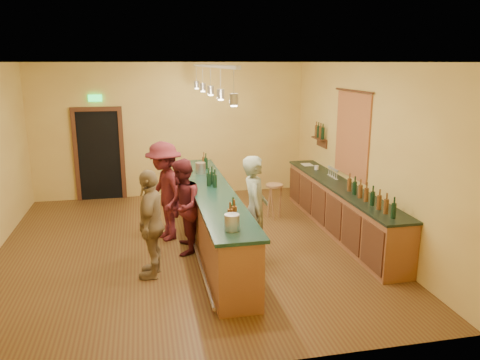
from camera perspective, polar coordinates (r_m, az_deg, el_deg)
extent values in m
plane|color=#593019|center=(8.46, -6.47, -8.13)|extent=(7.00, 7.00, 0.00)
cube|color=silver|center=(7.83, -7.14, 14.07)|extent=(6.50, 7.00, 0.02)
cube|color=gold|center=(11.44, -8.40, 6.00)|extent=(6.50, 0.02, 3.20)
cube|color=gold|center=(4.64, -2.81, -6.03)|extent=(6.50, 0.02, 3.20)
cube|color=gold|center=(8.88, 14.61, 3.34)|extent=(0.02, 7.00, 3.20)
cube|color=black|center=(11.54, -16.76, 2.84)|extent=(0.95, 0.06, 2.10)
cube|color=#482715|center=(11.57, -19.35, 2.68)|extent=(0.10, 0.08, 2.10)
cube|color=#482715|center=(11.48, -14.16, 2.96)|extent=(0.10, 0.08, 2.10)
cube|color=#482715|center=(11.36, -17.16, 8.27)|extent=(1.15, 0.08, 0.10)
cube|color=#19E54C|center=(11.33, -17.26, 9.52)|extent=(0.30, 0.04, 0.15)
cube|color=#A2202E|center=(9.19, 13.50, 5.34)|extent=(0.03, 1.40, 1.60)
cube|color=#482715|center=(10.56, 9.62, 5.01)|extent=(0.16, 0.55, 0.03)
cube|color=#482715|center=(10.61, 9.95, 4.48)|extent=(0.03, 0.55, 0.18)
cube|color=brown|center=(9.22, 12.06, -3.50)|extent=(0.55, 4.50, 0.90)
cube|color=black|center=(9.09, 12.21, -0.68)|extent=(0.60, 4.55, 0.04)
cylinder|color=silver|center=(10.24, 9.31, 1.50)|extent=(0.09, 0.09, 0.09)
cube|color=silver|center=(10.69, 8.20, 1.87)|extent=(0.22, 0.30, 0.01)
cube|color=brown|center=(8.34, -3.36, -4.74)|extent=(0.60, 5.00, 1.00)
cube|color=#132F25|center=(8.18, -3.41, -1.26)|extent=(0.70, 5.10, 0.05)
cylinder|color=silver|center=(8.42, -5.77, -7.14)|extent=(0.05, 5.00, 0.05)
cylinder|color=silver|center=(6.16, -0.98, -5.18)|extent=(0.20, 0.20, 0.22)
cylinder|color=silver|center=(9.30, -4.83, 1.46)|extent=(0.20, 0.20, 0.22)
cube|color=silver|center=(7.89, -3.64, 13.72)|extent=(0.06, 4.60, 0.05)
cylinder|color=silver|center=(5.92, -0.76, 11.74)|extent=(0.01, 0.01, 0.35)
cylinder|color=#A5A5AD|center=(5.93, -0.75, 9.81)|extent=(0.11, 0.11, 0.14)
cylinder|color=#FFEABF|center=(5.94, -0.75, 9.05)|extent=(0.08, 0.08, 0.02)
cylinder|color=silver|center=(6.90, -2.39, 12.09)|extent=(0.01, 0.01, 0.35)
cylinder|color=#A5A5AD|center=(6.91, -2.38, 10.43)|extent=(0.11, 0.11, 0.14)
cylinder|color=#FFEABF|center=(6.92, -2.37, 9.77)|extent=(0.08, 0.08, 0.02)
cylinder|color=silver|center=(7.89, -3.62, 12.34)|extent=(0.01, 0.01, 0.35)
cylinder|color=#A5A5AD|center=(7.90, -3.60, 10.89)|extent=(0.11, 0.11, 0.14)
cylinder|color=#FFEABF|center=(7.91, -3.59, 10.31)|extent=(0.08, 0.08, 0.02)
cylinder|color=silver|center=(8.88, -4.58, 12.53)|extent=(0.01, 0.01, 0.35)
cylinder|color=#A5A5AD|center=(8.89, -4.55, 11.24)|extent=(0.11, 0.11, 0.14)
cylinder|color=#FFEABF|center=(8.89, -4.54, 10.73)|extent=(0.08, 0.08, 0.02)
cylinder|color=silver|center=(9.87, -5.34, 12.68)|extent=(0.01, 0.01, 0.35)
cylinder|color=#A5A5AD|center=(9.88, -5.32, 11.52)|extent=(0.11, 0.11, 0.14)
cylinder|color=#FFEABF|center=(9.89, -5.31, 11.06)|extent=(0.08, 0.08, 0.02)
imported|color=gray|center=(7.59, 1.83, -3.59)|extent=(0.53, 0.71, 1.77)
imported|color=#59191E|center=(7.99, -7.08, -3.27)|extent=(0.71, 0.87, 1.64)
imported|color=#997A51|center=(7.20, -10.79, -5.24)|extent=(0.60, 1.05, 1.68)
imported|color=#59191E|center=(8.64, -9.18, -1.36)|extent=(1.05, 1.34, 1.83)
cylinder|color=olive|center=(9.71, 4.21, -0.65)|extent=(0.36, 0.36, 0.04)
cylinder|color=olive|center=(9.85, 4.94, -2.69)|extent=(0.04, 0.04, 0.70)
cylinder|color=olive|center=(9.90, 3.60, -2.57)|extent=(0.04, 0.04, 0.70)
cylinder|color=olive|center=(9.68, 3.97, -2.97)|extent=(0.04, 0.04, 0.70)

